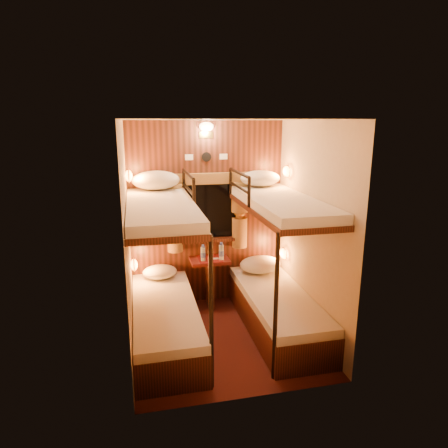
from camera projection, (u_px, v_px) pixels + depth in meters
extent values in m
plane|color=#380F0F|center=(224.00, 337.00, 4.54)|extent=(2.10, 2.10, 0.00)
plane|color=silver|center=(224.00, 120.00, 3.95)|extent=(2.10, 2.10, 0.00)
plane|color=#C6B293|center=(207.00, 214.00, 5.24)|extent=(2.40, 0.00, 2.40)
plane|color=#C6B293|center=(252.00, 271.00, 3.25)|extent=(2.40, 0.00, 2.40)
plane|color=#C6B293|center=(128.00, 242.00, 4.03)|extent=(0.00, 2.40, 2.40)
plane|color=#C6B293|center=(311.00, 231.00, 4.45)|extent=(0.00, 2.40, 2.40)
cube|color=black|center=(207.00, 215.00, 5.22)|extent=(2.00, 0.03, 2.40)
cube|color=black|center=(166.00, 326.00, 4.43)|extent=(0.70, 1.90, 0.35)
cube|color=silver|center=(165.00, 308.00, 4.37)|extent=(0.68, 1.88, 0.10)
cube|color=black|center=(161.00, 215.00, 4.11)|extent=(0.70, 1.90, 0.06)
cube|color=silver|center=(161.00, 207.00, 4.09)|extent=(0.68, 1.88, 0.10)
cylinder|color=black|center=(211.00, 315.00, 3.51)|extent=(0.04, 0.04, 1.45)
cylinder|color=black|center=(184.00, 183.00, 4.97)|extent=(0.04, 0.04, 0.32)
cylinder|color=black|center=(194.00, 195.00, 4.17)|extent=(0.04, 0.04, 0.32)
cylinder|color=black|center=(188.00, 174.00, 4.53)|extent=(0.04, 0.85, 0.04)
cylinder|color=black|center=(188.00, 189.00, 4.57)|extent=(0.03, 0.85, 0.03)
cube|color=black|center=(276.00, 314.00, 4.70)|extent=(0.70, 1.90, 0.35)
cube|color=silver|center=(277.00, 297.00, 4.65)|extent=(0.68, 1.88, 0.10)
cube|color=black|center=(280.00, 209.00, 4.38)|extent=(0.70, 1.90, 0.06)
cube|color=silver|center=(280.00, 202.00, 4.37)|extent=(0.68, 1.88, 0.10)
cylinder|color=black|center=(276.00, 309.00, 3.64)|extent=(0.04, 0.04, 1.45)
cylinder|color=black|center=(231.00, 181.00, 5.10)|extent=(0.04, 0.04, 0.32)
cylinder|color=black|center=(249.00, 193.00, 4.29)|extent=(0.04, 0.04, 0.32)
cylinder|color=black|center=(239.00, 173.00, 4.65)|extent=(0.04, 0.85, 0.04)
cylinder|color=black|center=(239.00, 187.00, 4.70)|extent=(0.03, 0.85, 0.03)
cube|color=black|center=(207.00, 211.00, 5.19)|extent=(0.98, 0.02, 0.78)
cube|color=black|center=(207.00, 211.00, 5.18)|extent=(0.90, 0.01, 0.70)
cube|color=black|center=(208.00, 240.00, 5.24)|extent=(1.00, 0.12, 0.04)
cube|color=brown|center=(207.00, 179.00, 5.05)|extent=(1.10, 0.06, 0.14)
cylinder|color=brown|center=(174.00, 200.00, 5.01)|extent=(0.22, 0.22, 0.40)
cylinder|color=brown|center=(174.00, 217.00, 5.07)|extent=(0.11, 0.11, 0.12)
cylinder|color=brown|center=(175.00, 236.00, 5.13)|extent=(0.20, 0.20, 0.40)
torus|color=gold|center=(174.00, 217.00, 5.07)|extent=(0.14, 0.14, 0.02)
cylinder|color=brown|center=(240.00, 197.00, 5.19)|extent=(0.22, 0.22, 0.40)
cylinder|color=brown|center=(240.00, 214.00, 5.25)|extent=(0.11, 0.11, 0.12)
cylinder|color=brown|center=(240.00, 232.00, 5.31)|extent=(0.20, 0.20, 0.40)
torus|color=gold|center=(240.00, 214.00, 5.25)|extent=(0.14, 0.14, 0.02)
cylinder|color=black|center=(206.00, 157.00, 5.02)|extent=(0.12, 0.02, 0.12)
cube|color=silver|center=(189.00, 157.00, 4.97)|extent=(0.10, 0.01, 0.07)
cube|color=silver|center=(223.00, 157.00, 5.06)|extent=(0.10, 0.01, 0.07)
cube|color=gold|center=(206.00, 135.00, 4.95)|extent=(0.18, 0.01, 0.08)
ellipsoid|color=#FFCC8C|center=(206.00, 127.00, 4.91)|extent=(0.18, 0.09, 0.11)
ellipsoid|color=orange|center=(134.00, 265.00, 4.83)|extent=(0.08, 0.20, 0.13)
torus|color=gold|center=(134.00, 265.00, 4.83)|extent=(0.02, 0.17, 0.17)
ellipsoid|color=orange|center=(129.00, 176.00, 4.56)|extent=(0.08, 0.20, 0.13)
torus|color=gold|center=(129.00, 176.00, 4.56)|extent=(0.02, 0.17, 0.17)
ellipsoid|color=orange|center=(284.00, 254.00, 5.23)|extent=(0.08, 0.20, 0.13)
torus|color=gold|center=(284.00, 254.00, 5.23)|extent=(0.02, 0.17, 0.17)
ellipsoid|color=orange|center=(287.00, 171.00, 4.96)|extent=(0.08, 0.20, 0.13)
torus|color=gold|center=(287.00, 171.00, 4.96)|extent=(0.02, 0.17, 0.17)
cube|color=maroon|center=(210.00, 260.00, 5.19)|extent=(0.50, 0.34, 0.04)
cube|color=black|center=(210.00, 284.00, 5.27)|extent=(0.08, 0.30, 0.61)
cube|color=maroon|center=(210.00, 259.00, 5.18)|extent=(0.30, 0.34, 0.01)
cylinder|color=#99BFE5|center=(203.00, 254.00, 5.09)|extent=(0.06, 0.06, 0.18)
cylinder|color=#4663D3|center=(203.00, 255.00, 5.09)|extent=(0.06, 0.06, 0.06)
cylinder|color=#4663D3|center=(203.00, 246.00, 5.06)|extent=(0.03, 0.03, 0.03)
cylinder|color=#99BFE5|center=(221.00, 252.00, 5.13)|extent=(0.06, 0.06, 0.20)
cylinder|color=#4663D3|center=(221.00, 253.00, 5.13)|extent=(0.07, 0.07, 0.07)
cylinder|color=#4663D3|center=(221.00, 244.00, 5.10)|extent=(0.04, 0.04, 0.03)
cube|color=silver|center=(215.00, 259.00, 5.18)|extent=(0.09, 0.07, 0.01)
cube|color=silver|center=(212.00, 258.00, 5.23)|extent=(0.07, 0.05, 0.00)
ellipsoid|color=silver|center=(160.00, 272.00, 5.04)|extent=(0.43, 0.31, 0.17)
ellipsoid|color=silver|center=(260.00, 264.00, 5.23)|extent=(0.55, 0.39, 0.21)
ellipsoid|color=silver|center=(156.00, 180.00, 4.78)|extent=(0.57, 0.41, 0.23)
ellipsoid|color=silver|center=(260.00, 178.00, 5.03)|extent=(0.51, 0.36, 0.20)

